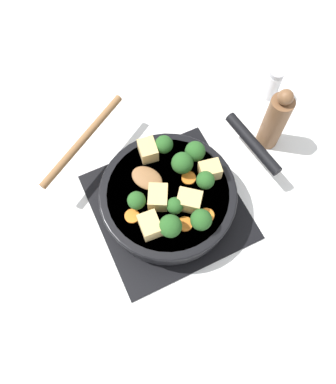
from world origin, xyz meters
name	(u,v)px	position (x,y,z in m)	size (l,w,h in m)	color
ground_plane	(168,207)	(0.00, 0.00, 0.00)	(2.40, 2.40, 0.00)	white
front_burner_grate	(168,205)	(0.00, 0.00, 0.01)	(0.31, 0.31, 0.03)	black
skillet_pan	(169,196)	(0.00, 0.00, 0.06)	(0.38, 0.28, 0.06)	black
wooden_spoon	(108,155)	(0.08, -0.13, 0.09)	(0.24, 0.26, 0.02)	olive
tofu_cube_center_large	(189,201)	(-0.03, 0.04, 0.10)	(0.05, 0.04, 0.04)	#DBB770
tofu_cube_near_handle	(150,225)	(0.06, 0.06, 0.10)	(0.05, 0.04, 0.04)	#DBB770
tofu_cube_east_chunk	(158,197)	(0.03, 0.01, 0.10)	(0.05, 0.04, 0.04)	#DBB770
tofu_cube_west_chunk	(149,150)	(0.00, -0.10, 0.10)	(0.04, 0.03, 0.03)	#DBB770
tofu_cube_back_piece	(209,169)	(-0.09, 0.00, 0.10)	(0.04, 0.03, 0.03)	#DBB770
broccoli_floret_near_spoon	(170,226)	(0.03, 0.08, 0.11)	(0.04, 0.04, 0.05)	#709956
broccoli_floret_center_top	(137,201)	(0.07, 0.00, 0.11)	(0.04, 0.04, 0.04)	#709956
broccoli_floret_east_rim	(164,145)	(-0.03, -0.09, 0.11)	(0.04, 0.04, 0.05)	#709956
broccoli_floret_west_rim	(195,151)	(-0.08, -0.05, 0.11)	(0.04, 0.04, 0.05)	#709956
broccoli_floret_north_edge	(201,220)	(-0.03, 0.09, 0.11)	(0.04, 0.04, 0.05)	#709956
broccoli_floret_south_cluster	(205,180)	(-0.07, 0.02, 0.11)	(0.04, 0.04, 0.04)	#709956
broccoli_floret_mid_floret	(175,206)	(0.01, 0.04, 0.11)	(0.03, 0.03, 0.04)	#709956
broccoli_floret_small_inner	(182,163)	(-0.05, -0.03, 0.11)	(0.04, 0.04, 0.05)	#709956
carrot_slice_orange_thin	(186,223)	(0.00, 0.08, 0.08)	(0.03, 0.03, 0.01)	orange
carrot_slice_near_center	(207,215)	(-0.05, 0.08, 0.08)	(0.03, 0.03, 0.01)	orange
carrot_slice_edge_slice	(189,178)	(-0.05, -0.01, 0.08)	(0.03, 0.03, 0.01)	orange
carrot_slice_under_broccoli	(132,216)	(0.09, 0.02, 0.08)	(0.03, 0.03, 0.01)	orange
pepper_mill	(275,121)	(-0.29, -0.05, 0.08)	(0.05, 0.05, 0.18)	brown
salt_shaker	(273,84)	(-0.36, -0.16, 0.04)	(0.04, 0.04, 0.09)	white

